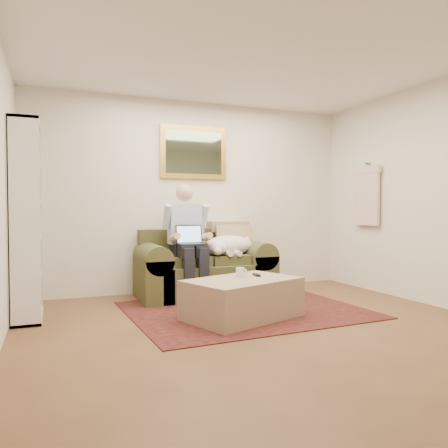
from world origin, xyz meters
TOP-DOWN VIEW (x-y plane):
  - room_shell at (0.00, 0.35)m, footprint 4.51×5.00m
  - rug at (0.12, 1.10)m, footprint 2.59×2.12m
  - sofa at (-0.03, 2.03)m, footprint 1.71×0.87m
  - seated_man at (-0.29, 1.88)m, footprint 0.56×0.80m
  - laptop at (-0.29, 1.81)m, footprint 0.33×0.26m
  - sleeping_dog at (0.28, 1.95)m, footprint 0.70×0.44m
  - ottoman at (-0.06, 0.77)m, footprint 1.30×1.05m
  - coffee_mug at (-0.03, 0.88)m, footprint 0.08×0.08m
  - tv_remote at (0.17, 0.90)m, footprint 0.07×0.16m
  - bookshelf at (-2.10, 1.60)m, footprint 0.28×0.80m
  - wall_mirror at (-0.03, 2.47)m, footprint 0.94×0.04m
  - hanging_shirt at (2.19, 1.60)m, footprint 0.06×0.52m

SIDE VIEW (x-z plane):
  - rug at x=0.12m, z-range 0.00..0.01m
  - ottoman at x=-0.06m, z-range 0.00..0.41m
  - sofa at x=-0.03m, z-range -0.22..0.81m
  - tv_remote at x=0.17m, z-range 0.41..0.43m
  - coffee_mug at x=-0.03m, z-range 0.41..0.51m
  - sleeping_dog at x=0.28m, z-range 0.52..0.78m
  - seated_man at x=-0.29m, z-range 0.00..1.44m
  - laptop at x=-0.29m, z-range 0.63..0.87m
  - bookshelf at x=-2.10m, z-range 0.00..2.00m
  - room_shell at x=0.00m, z-range 0.00..2.61m
  - hanging_shirt at x=2.19m, z-range 0.90..1.80m
  - wall_mirror at x=-0.03m, z-range 1.54..2.26m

